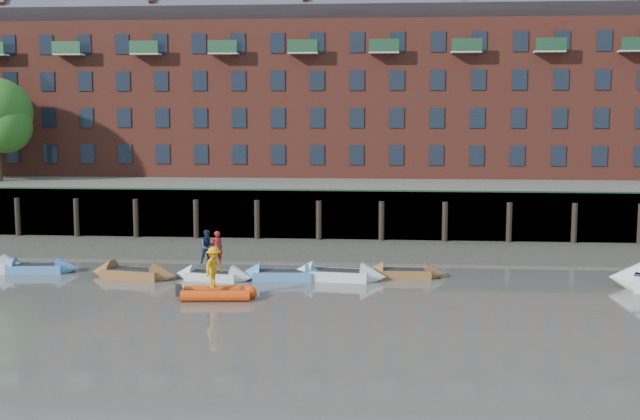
# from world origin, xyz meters

# --- Properties ---
(ground) EXTENTS (220.00, 220.00, 0.00)m
(ground) POSITION_xyz_m (0.00, 0.00, 0.00)
(ground) COLOR #5C564E
(ground) RESTS_ON ground
(foreshore) EXTENTS (110.00, 8.00, 0.50)m
(foreshore) POSITION_xyz_m (0.00, 18.00, 0.00)
(foreshore) COLOR #3D382F
(foreshore) RESTS_ON ground
(mud_band) EXTENTS (110.00, 1.60, 0.10)m
(mud_band) POSITION_xyz_m (0.00, 14.60, 0.00)
(mud_band) COLOR #4C4336
(mud_band) RESTS_ON ground
(river_wall) EXTENTS (110.00, 1.23, 3.30)m
(river_wall) POSITION_xyz_m (-0.00, 22.38, 1.59)
(river_wall) COLOR #2D2A26
(river_wall) RESTS_ON ground
(bank_terrace) EXTENTS (110.00, 28.00, 3.20)m
(bank_terrace) POSITION_xyz_m (0.00, 36.00, 1.60)
(bank_terrace) COLOR #5E594D
(bank_terrace) RESTS_ON ground
(apartment_terrace) EXTENTS (80.60, 15.56, 20.98)m
(apartment_terrace) POSITION_xyz_m (-0.00, 36.99, 12.82)
(apartment_terrace) COLOR brown
(apartment_terrace) RESTS_ON bank_terrace
(rowboat_1) EXTENTS (4.40, 1.78, 1.24)m
(rowboat_1) POSITION_xyz_m (-11.63, 10.33, 0.22)
(rowboat_1) COLOR #4D7DBB
(rowboat_1) RESTS_ON ground
(rowboat_2) EXTENTS (4.82, 2.22, 1.35)m
(rowboat_2) POSITION_xyz_m (-6.21, 9.37, 0.24)
(rowboat_2) COLOR brown
(rowboat_2) RESTS_ON ground
(rowboat_3) EXTENTS (4.19, 1.84, 1.17)m
(rowboat_3) POSITION_xyz_m (-2.18, 9.32, 0.21)
(rowboat_3) COLOR silver
(rowboat_3) RESTS_ON ground
(rowboat_4) EXTENTS (4.55, 1.58, 1.30)m
(rowboat_4) POSITION_xyz_m (1.24, 9.67, 0.23)
(rowboat_4) COLOR #4D7DBB
(rowboat_4) RESTS_ON ground
(rowboat_5) EXTENTS (4.98, 1.98, 1.41)m
(rowboat_5) POSITION_xyz_m (3.92, 9.83, 0.25)
(rowboat_5) COLOR silver
(rowboat_5) RESTS_ON ground
(rowboat_6) EXTENTS (4.18, 1.27, 1.21)m
(rowboat_6) POSITION_xyz_m (7.21, 10.67, 0.21)
(rowboat_6) COLOR brown
(rowboat_6) RESTS_ON ground
(rib_tender) EXTENTS (3.36, 1.86, 0.57)m
(rib_tender) POSITION_xyz_m (-1.01, 5.40, 0.25)
(rib_tender) COLOR #E53F0A
(rib_tender) RESTS_ON ground
(person_rower_a) EXTENTS (0.72, 0.65, 1.66)m
(person_rower_a) POSITION_xyz_m (-1.95, 9.28, 1.62)
(person_rower_a) COLOR maroon
(person_rower_a) RESTS_ON rowboat_3
(person_rower_b) EXTENTS (1.02, 0.95, 1.67)m
(person_rower_b) POSITION_xyz_m (-2.45, 9.48, 1.63)
(person_rower_b) COLOR #19233F
(person_rower_b) RESTS_ON rowboat_3
(person_rib_crew) EXTENTS (1.05, 1.34, 1.81)m
(person_rib_crew) POSITION_xyz_m (-1.23, 5.29, 1.44)
(person_rib_crew) COLOR orange
(person_rib_crew) RESTS_ON rib_tender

